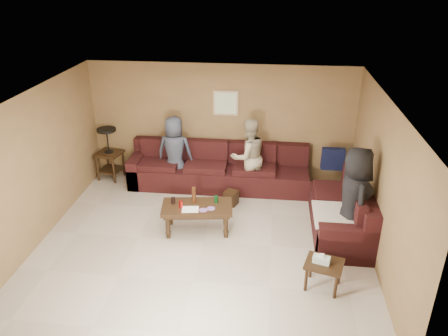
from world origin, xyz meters
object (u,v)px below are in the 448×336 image
side_table_right (323,266)px  person_right (354,199)px  coffee_table (197,209)px  waste_bin (231,198)px  sectional_sofa (256,186)px  person_left (175,152)px  end_table_left (109,153)px  person_middle (248,157)px

side_table_right → person_right: size_ratio=0.35×
coffee_table → waste_bin: 1.14m
sectional_sofa → side_table_right: size_ratio=7.50×
person_left → person_right: bearing=152.2°
end_table_left → person_right: bearing=-22.5°
waste_bin → person_right: 2.47m
sectional_sofa → end_table_left: 3.29m
sectional_sofa → coffee_table: sectional_sofa is taller
sectional_sofa → person_right: (1.60, -1.32, 0.55)m
person_left → coffee_table: bearing=114.6°
coffee_table → side_table_right: (2.05, -1.27, -0.05)m
sectional_sofa → end_table_left: size_ratio=4.06×
person_left → person_middle: bearing=176.3°
side_table_right → person_left: person_left is taller
person_left → sectional_sofa: bearing=164.8°
waste_bin → side_table_right: bearing=-55.6°
person_right → person_middle: bearing=37.2°
sectional_sofa → person_right: 2.14m
end_table_left → waste_bin: 2.90m
sectional_sofa → person_middle: (-0.19, 0.37, 0.46)m
coffee_table → side_table_right: bearing=-31.9°
waste_bin → person_middle: 0.90m
side_table_right → person_right: (0.53, 1.14, 0.50)m
waste_bin → sectional_sofa: bearing=21.9°
side_table_right → person_middle: 3.12m
person_left → person_right: person_right is taller
person_right → end_table_left: bearing=58.0°
sectional_sofa → coffee_table: bearing=-129.6°
coffee_table → waste_bin: bearing=63.2°
side_table_right → person_left: (-2.78, 2.95, 0.38)m
side_table_right → person_middle: person_middle is taller
side_table_right → person_middle: size_ratio=0.39×
side_table_right → waste_bin: side_table_right is taller
person_right → side_table_right: bearing=145.4°
person_right → sectional_sofa: bearing=41.1°
person_middle → person_right: person_right is taller
coffee_table → person_middle: 1.78m
side_table_right → sectional_sofa: bearing=113.5°
sectional_sofa → side_table_right: sectional_sofa is taller
sectional_sofa → waste_bin: (-0.48, -0.19, -0.18)m
person_middle → waste_bin: bearing=34.2°
person_left → waste_bin: bearing=151.9°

